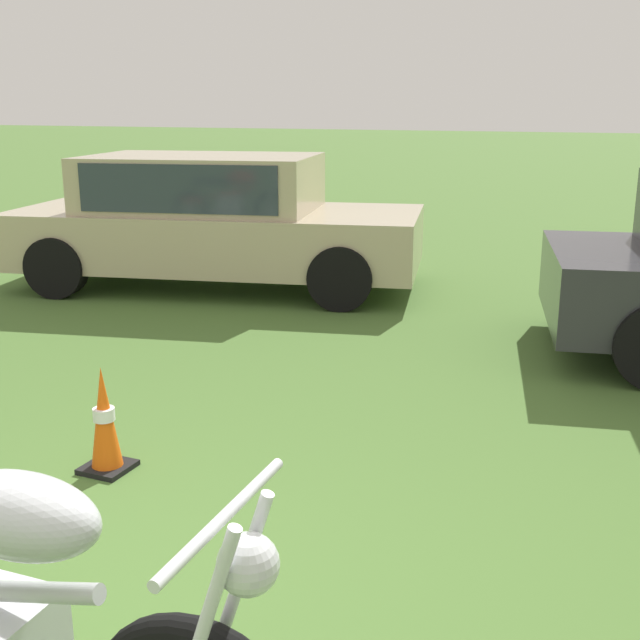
# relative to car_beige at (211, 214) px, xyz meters

# --- Properties ---
(car_beige) EXTENTS (4.68, 2.74, 1.43)m
(car_beige) POSITION_rel_car_beige_xyz_m (0.00, 0.00, 0.00)
(car_beige) COLOR #BCAD8C
(car_beige) RESTS_ON ground
(traffic_cone) EXTENTS (0.25, 0.25, 0.60)m
(traffic_cone) POSITION_rel_car_beige_xyz_m (1.87, -4.27, -0.52)
(traffic_cone) COLOR #EA590F
(traffic_cone) RESTS_ON ground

